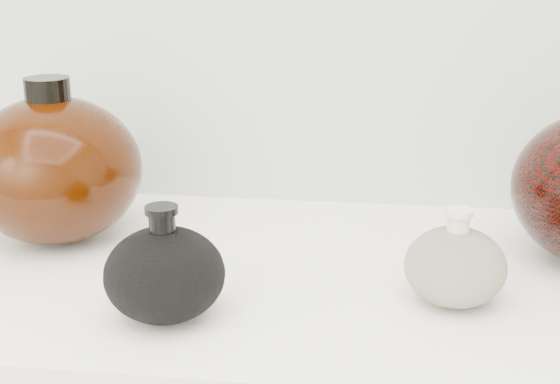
# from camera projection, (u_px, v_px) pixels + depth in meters

# --- Properties ---
(black_gourd_vase) EXTENTS (0.16, 0.16, 0.12)m
(black_gourd_vase) POSITION_uv_depth(u_px,v_px,m) (165.00, 273.00, 0.79)
(black_gourd_vase) COLOR black
(black_gourd_vase) RESTS_ON display_counter
(cream_gourd_vase) EXTENTS (0.11, 0.11, 0.11)m
(cream_gourd_vase) POSITION_uv_depth(u_px,v_px,m) (455.00, 266.00, 0.82)
(cream_gourd_vase) COLOR beige
(cream_gourd_vase) RESTS_ON display_counter
(left_round_pot) EXTENTS (0.29, 0.29, 0.21)m
(left_round_pot) POSITION_uv_depth(u_px,v_px,m) (55.00, 169.00, 0.98)
(left_round_pot) COLOR black
(left_round_pot) RESTS_ON display_counter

